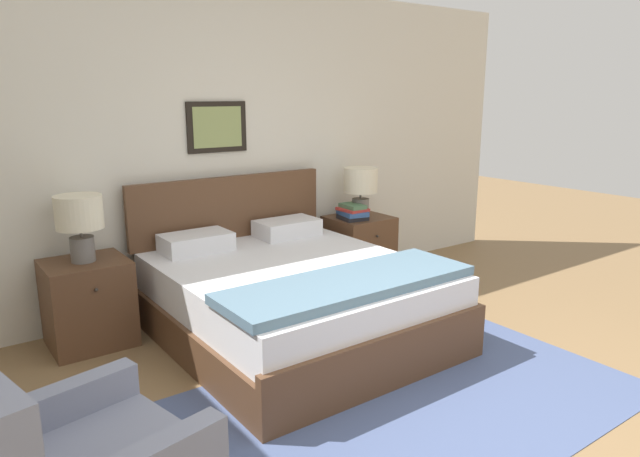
% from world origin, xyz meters
% --- Properties ---
extents(wall_back, '(6.87, 0.09, 2.60)m').
position_xyz_m(wall_back, '(0.00, 3.06, 1.30)').
color(wall_back, silver).
rests_on(wall_back, ground_plane).
extents(area_rug_main, '(2.71, 1.70, 0.01)m').
position_xyz_m(area_rug_main, '(0.17, 0.85, 0.00)').
color(area_rug_main, '#47567F').
rests_on(area_rug_main, ground_plane).
extents(bed, '(1.72, 2.00, 1.07)m').
position_xyz_m(bed, '(0.13, 1.99, 0.30)').
color(bed, brown).
rests_on(bed, ground_plane).
extents(nightstand_near_window, '(0.55, 0.52, 0.61)m').
position_xyz_m(nightstand_near_window, '(-1.10, 2.73, 0.30)').
color(nightstand_near_window, brown).
rests_on(nightstand_near_window, ground_plane).
extents(nightstand_by_door, '(0.55, 0.52, 0.61)m').
position_xyz_m(nightstand_by_door, '(1.36, 2.73, 0.30)').
color(nightstand_by_door, brown).
rests_on(nightstand_by_door, ground_plane).
extents(table_lamp_near_window, '(0.31, 0.31, 0.46)m').
position_xyz_m(table_lamp_near_window, '(-1.10, 2.73, 0.91)').
color(table_lamp_near_window, slate).
rests_on(table_lamp_near_window, nightstand_near_window).
extents(table_lamp_by_door, '(0.31, 0.31, 0.46)m').
position_xyz_m(table_lamp_by_door, '(1.37, 2.73, 0.91)').
color(table_lamp_by_door, slate).
rests_on(table_lamp_by_door, nightstand_by_door).
extents(book_thick_bottom, '(0.25, 0.26, 0.04)m').
position_xyz_m(book_thick_bottom, '(1.24, 2.68, 0.63)').
color(book_thick_bottom, '#232328').
rests_on(book_thick_bottom, nightstand_by_door).
extents(book_hardcover_middle, '(0.25, 0.31, 0.04)m').
position_xyz_m(book_hardcover_middle, '(1.24, 2.68, 0.67)').
color(book_hardcover_middle, '#335693').
rests_on(book_hardcover_middle, book_thick_bottom).
extents(book_novel_upper, '(0.21, 0.25, 0.02)m').
position_xyz_m(book_novel_upper, '(1.24, 2.68, 0.70)').
color(book_novel_upper, '#B7332D').
rests_on(book_novel_upper, book_hardcover_middle).
extents(book_slim_near_top, '(0.16, 0.24, 0.04)m').
position_xyz_m(book_slim_near_top, '(1.24, 2.68, 0.73)').
color(book_slim_near_top, '#4C7551').
rests_on(book_slim_near_top, book_novel_upper).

